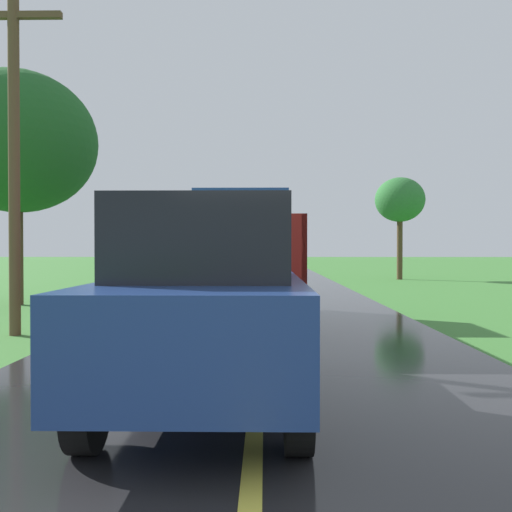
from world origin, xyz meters
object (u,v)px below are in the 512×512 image
roadside_tree_near_left (17,142)px  roadside_tree_mid_right (400,200)px  utility_pole_roadside (14,151)px  following_car (209,301)px  banana_truck_near (240,253)px

roadside_tree_near_left → roadside_tree_mid_right: size_ratio=1.26×
utility_pole_roadside → roadside_tree_near_left: bearing=113.5°
utility_pole_roadside → following_car: 6.59m
roadside_tree_near_left → following_car: bearing=-58.0°
roadside_tree_near_left → roadside_tree_mid_right: 18.76m
roadside_tree_mid_right → following_car: bearing=-107.7°
roadside_tree_mid_right → utility_pole_roadside: bearing=-121.8°
banana_truck_near → roadside_tree_near_left: size_ratio=0.90×
utility_pole_roadside → following_car: (3.98, -4.74, -2.25)m
roadside_tree_near_left → following_car: roadside_tree_near_left is taller
banana_truck_near → utility_pole_roadside: utility_pole_roadside is taller
roadside_tree_near_left → utility_pole_roadside: bearing=-66.5°
roadside_tree_near_left → following_car: 12.42m
banana_truck_near → roadside_tree_mid_right: size_ratio=1.13×
utility_pole_roadside → roadside_tree_mid_right: 21.48m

